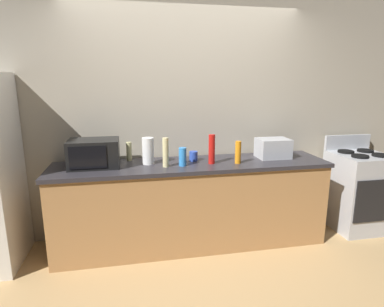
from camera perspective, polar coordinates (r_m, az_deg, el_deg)
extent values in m
plane|color=tan|center=(3.28, 1.44, -18.89)|extent=(8.00, 8.00, 0.00)
cube|color=#B2A893|center=(3.60, -1.28, 6.88)|extent=(6.40, 0.10, 2.70)
cube|color=#B27F4C|center=(3.43, 0.00, -9.31)|extent=(2.80, 0.60, 0.86)
cube|color=#2D2B30|center=(3.29, 0.00, -2.04)|extent=(2.84, 0.64, 0.04)
cube|color=#B7BABF|center=(4.27, 27.51, -6.03)|extent=(0.60, 0.60, 0.90)
cube|color=black|center=(4.05, 30.19, -7.31)|extent=(0.55, 0.02, 0.48)
cube|color=#B7BABF|center=(4.35, 25.98, 1.83)|extent=(0.60, 0.04, 0.18)
cylinder|color=black|center=(3.98, 27.80, -0.44)|extent=(0.18, 0.18, 0.02)
cylinder|color=black|center=(4.15, 30.59, -0.26)|extent=(0.18, 0.18, 0.02)
cylinder|color=black|center=(4.17, 25.76, 0.31)|extent=(0.18, 0.18, 0.02)
cylinder|color=black|center=(4.33, 28.51, 0.45)|extent=(0.18, 0.18, 0.02)
cube|color=black|center=(3.26, -17.07, 0.05)|extent=(0.48, 0.34, 0.27)
cube|color=black|center=(3.10, -18.11, -0.69)|extent=(0.34, 0.01, 0.21)
cube|color=#B7BABF|center=(3.60, 14.25, 0.93)|extent=(0.34, 0.26, 0.21)
cylinder|color=white|center=(3.25, -7.84, 0.45)|extent=(0.12, 0.12, 0.27)
cylinder|color=#338CE5|center=(3.16, -1.69, -0.58)|extent=(0.08, 0.08, 0.18)
cylinder|color=orange|center=(3.28, 8.22, 0.22)|extent=(0.06, 0.06, 0.23)
cylinder|color=beige|center=(3.43, -11.17, 0.37)|extent=(0.06, 0.06, 0.20)
cylinder|color=beige|center=(3.12, -4.73, 0.19)|extent=(0.06, 0.06, 0.29)
cylinder|color=red|center=(3.24, 3.54, 0.78)|extent=(0.07, 0.07, 0.30)
cylinder|color=#2D4CB2|center=(3.36, 0.25, -0.48)|extent=(0.09, 0.09, 0.10)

